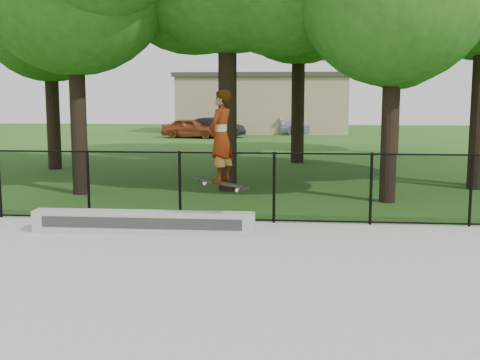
{
  "coord_description": "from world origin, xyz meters",
  "views": [
    {
      "loc": [
        0.45,
        -6.54,
        2.72
      ],
      "look_at": [
        -0.56,
        4.2,
        1.2
      ],
      "focal_mm": 45.0,
      "sensor_mm": 36.0,
      "label": 1
    }
  ],
  "objects": [
    {
      "name": "ground",
      "position": [
        0.0,
        0.0,
        0.0
      ],
      "size": [
        100.0,
        100.0,
        0.0
      ],
      "primitive_type": "plane",
      "color": "#215317",
      "rests_on": "ground"
    },
    {
      "name": "car_a",
      "position": [
        -6.31,
        31.63,
        0.63
      ],
      "size": [
        3.84,
        1.99,
        1.26
      ],
      "primitive_type": "imported",
      "rotation": [
        0.0,
        0.0,
        1.43
      ],
      "color": "brown",
      "rests_on": "ground"
    },
    {
      "name": "car_b",
      "position": [
        -4.84,
        32.47,
        0.64
      ],
      "size": [
        3.76,
        2.27,
        1.28
      ],
      "primitive_type": "imported",
      "rotation": [
        0.0,
        0.0,
        1.29
      ],
      "color": "black",
      "rests_on": "ground"
    },
    {
      "name": "grind_ledge",
      "position": [
        -2.5,
        4.7,
        0.27
      ],
      "size": [
        4.34,
        0.4,
        0.43
      ],
      "primitive_type": "cube",
      "color": "#A5A5A0",
      "rests_on": "concrete_slab"
    },
    {
      "name": "car_c",
      "position": [
        1.14,
        35.73,
        0.6
      ],
      "size": [
        4.09,
        2.48,
        1.21
      ],
      "primitive_type": "imported",
      "rotation": [
        0.0,
        0.0,
        1.79
      ],
      "color": "#ABABC2",
      "rests_on": "ground"
    },
    {
      "name": "chainlink_fence",
      "position": [
        0.0,
        5.9,
        0.81
      ],
      "size": [
        16.06,
        0.06,
        1.5
      ],
      "color": "black",
      "rests_on": "concrete_slab"
    },
    {
      "name": "skater_airborne",
      "position": [
        -0.93,
        4.41,
        1.94
      ],
      "size": [
        0.83,
        0.72,
        1.86
      ],
      "color": "black",
      "rests_on": "ground"
    },
    {
      "name": "distant_building",
      "position": [
        -2.0,
        38.0,
        2.16
      ],
      "size": [
        12.4,
        6.4,
        4.3
      ],
      "color": "tan",
      "rests_on": "ground"
    },
    {
      "name": "concrete_slab",
      "position": [
        0.0,
        0.0,
        0.03
      ],
      "size": [
        14.0,
        12.0,
        0.06
      ],
      "primitive_type": "cube",
      "color": "#A6A6A1",
      "rests_on": "ground"
    }
  ]
}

